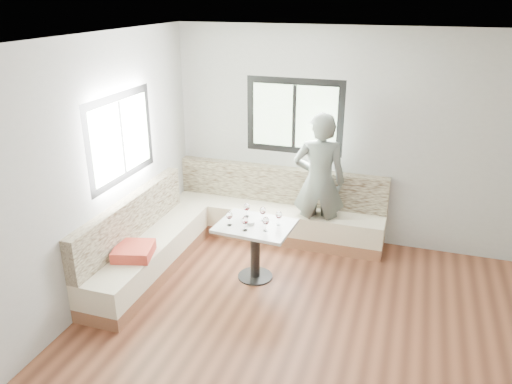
% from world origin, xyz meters
% --- Properties ---
extents(room, '(5.01, 5.01, 2.81)m').
position_xyz_m(room, '(-0.08, 0.08, 1.41)').
color(room, brown).
rests_on(room, ground).
extents(banquette, '(2.90, 2.80, 0.95)m').
position_xyz_m(banquette, '(-1.59, 1.62, 0.33)').
color(banquette, '#9C6040').
rests_on(banquette, ground).
extents(table, '(0.89, 0.71, 0.69)m').
position_xyz_m(table, '(-0.99, 1.14, 0.52)').
color(table, black).
rests_on(table, ground).
extents(person, '(0.74, 0.56, 1.82)m').
position_xyz_m(person, '(-0.46, 2.14, 0.91)').
color(person, slate).
rests_on(person, ground).
extents(olive_ramekin, '(0.09, 0.09, 0.03)m').
position_xyz_m(olive_ramekin, '(-1.04, 1.12, 0.71)').
color(olive_ramekin, white).
rests_on(olive_ramekin, table).
extents(wine_glass_a, '(0.08, 0.08, 0.17)m').
position_xyz_m(wine_glass_a, '(-1.26, 1.02, 0.81)').
color(wine_glass_a, white).
rests_on(wine_glass_a, table).
extents(wine_glass_b, '(0.08, 0.08, 0.17)m').
position_xyz_m(wine_glass_b, '(-1.05, 0.95, 0.81)').
color(wine_glass_b, white).
rests_on(wine_glass_b, table).
extents(wine_glass_c, '(0.08, 0.08, 0.17)m').
position_xyz_m(wine_glass_c, '(-0.83, 1.02, 0.81)').
color(wine_glass_c, white).
rests_on(wine_glass_c, table).
extents(wine_glass_d, '(0.08, 0.08, 0.17)m').
position_xyz_m(wine_glass_d, '(-0.94, 1.27, 0.81)').
color(wine_glass_d, white).
rests_on(wine_glass_d, table).
extents(wine_glass_e, '(0.08, 0.08, 0.17)m').
position_xyz_m(wine_glass_e, '(-0.73, 1.21, 0.81)').
color(wine_glass_e, white).
rests_on(wine_glass_e, table).
extents(wine_glass_f, '(0.08, 0.08, 0.17)m').
position_xyz_m(wine_glass_f, '(-1.15, 1.31, 0.81)').
color(wine_glass_f, white).
rests_on(wine_glass_f, table).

